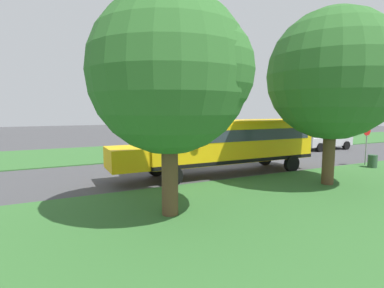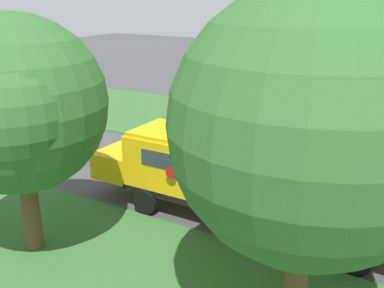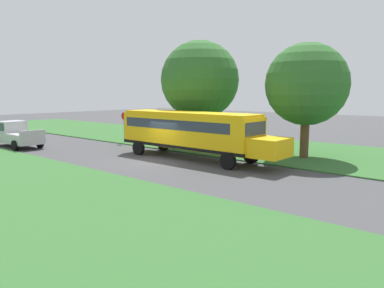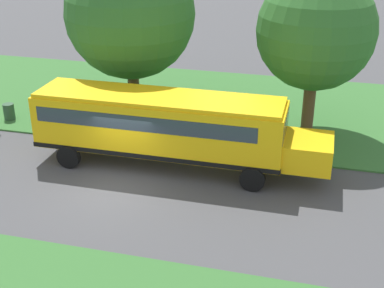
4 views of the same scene
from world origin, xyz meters
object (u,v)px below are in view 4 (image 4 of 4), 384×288
(oak_tree_roadside_mid, at_px, (312,30))
(trash_bin, at_px, (9,112))
(school_bus, at_px, (166,124))
(oak_tree_beside_bus, at_px, (126,14))

(oak_tree_roadside_mid, relative_size, trash_bin, 8.61)
(school_bus, height_order, oak_tree_roadside_mid, oak_tree_roadside_mid)
(oak_tree_roadside_mid, bearing_deg, oak_tree_beside_bus, -83.97)
(school_bus, distance_m, oak_tree_roadside_mid, 8.25)
(trash_bin, bearing_deg, oak_tree_beside_bus, 105.04)
(oak_tree_beside_bus, distance_m, oak_tree_roadside_mid, 8.77)
(oak_tree_beside_bus, height_order, oak_tree_roadside_mid, oak_tree_beside_bus)
(oak_tree_beside_bus, height_order, trash_bin, oak_tree_beside_bus)
(oak_tree_beside_bus, bearing_deg, oak_tree_roadside_mid, 96.03)
(school_bus, distance_m, oak_tree_beside_bus, 6.57)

